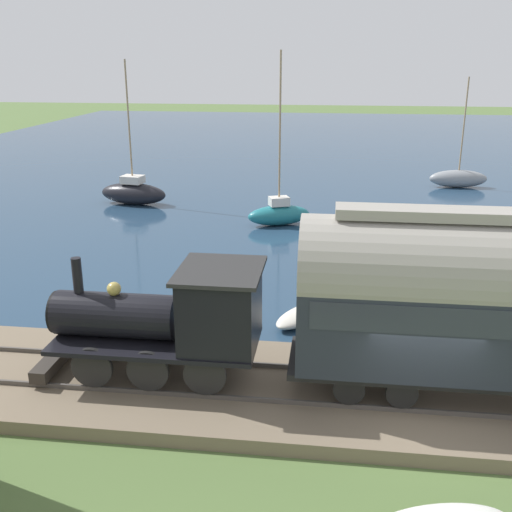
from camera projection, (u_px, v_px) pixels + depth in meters
ground_plane at (417, 429)px, 14.13m from camera, size 200.00×200.00×0.00m
harbor_water at (357, 152)px, 55.27m from camera, size 80.00×80.00×0.01m
rail_embankment at (413, 400)px, 15.00m from camera, size 4.86×56.00×0.48m
steam_locomotive at (175, 315)px, 15.09m from camera, size 2.34×5.79×3.10m
passenger_coach at (502, 299)px, 13.88m from camera, size 2.45×9.82×4.63m
sailboat_teal at (279, 213)px, 31.05m from camera, size 2.33×3.50×8.67m
sailboat_black at (133, 192)px, 35.49m from camera, size 2.18×4.28×8.23m
sailboat_gray at (458, 178)px, 40.08m from camera, size 1.47×3.88×7.15m
rowboat_far_out at (302, 315)px, 19.79m from camera, size 2.67×2.20×0.44m
rowboat_mid_harbor at (419, 321)px, 19.43m from camera, size 1.87×2.21×0.37m
rowboat_near_shore at (473, 296)px, 21.40m from camera, size 1.26×2.87×0.44m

